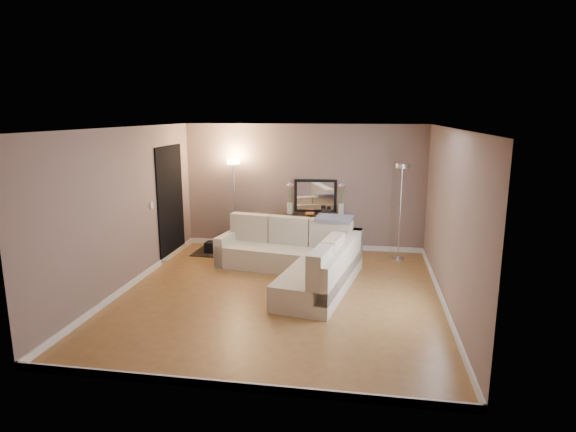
% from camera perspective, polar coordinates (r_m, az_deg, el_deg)
% --- Properties ---
extents(floor, '(5.00, 5.50, 0.01)m').
position_cam_1_polar(floor, '(7.72, -0.97, -9.28)').
color(floor, olive).
rests_on(floor, ground).
extents(ceiling, '(5.00, 5.50, 0.01)m').
position_cam_1_polar(ceiling, '(7.19, -1.05, 10.46)').
color(ceiling, white).
rests_on(ceiling, ground).
extents(wall_back, '(5.00, 0.02, 2.60)m').
position_cam_1_polar(wall_back, '(10.03, 1.82, 3.44)').
color(wall_back, gray).
rests_on(wall_back, ground).
extents(wall_front, '(5.00, 0.02, 2.60)m').
position_cam_1_polar(wall_front, '(4.75, -7.02, -6.55)').
color(wall_front, gray).
rests_on(wall_front, ground).
extents(wall_left, '(0.02, 5.50, 2.60)m').
position_cam_1_polar(wall_left, '(8.17, -18.60, 0.81)').
color(wall_left, gray).
rests_on(wall_left, ground).
extents(wall_right, '(0.02, 5.50, 2.60)m').
position_cam_1_polar(wall_right, '(7.34, 18.66, -0.44)').
color(wall_right, gray).
rests_on(wall_right, ground).
extents(baseboard_back, '(5.00, 0.03, 0.10)m').
position_cam_1_polar(baseboard_back, '(10.27, 1.75, -3.49)').
color(baseboard_back, white).
rests_on(baseboard_back, ground).
extents(baseboard_front, '(5.00, 0.03, 0.10)m').
position_cam_1_polar(baseboard_front, '(5.31, -6.57, -19.37)').
color(baseboard_front, white).
rests_on(baseboard_front, ground).
extents(baseboard_left, '(0.03, 5.50, 0.10)m').
position_cam_1_polar(baseboard_left, '(8.48, -17.88, -7.50)').
color(baseboard_left, white).
rests_on(baseboard_left, ground).
extents(baseboard_right, '(0.03, 5.50, 0.10)m').
position_cam_1_polar(baseboard_right, '(7.69, 17.84, -9.56)').
color(baseboard_right, white).
rests_on(baseboard_right, ground).
extents(doorway, '(0.02, 1.20, 2.20)m').
position_cam_1_polar(doorway, '(9.70, -13.72, 1.60)').
color(doorway, black).
rests_on(doorway, ground).
extents(switch_plate, '(0.02, 0.08, 0.12)m').
position_cam_1_polar(switch_plate, '(8.92, -15.87, 1.24)').
color(switch_plate, white).
rests_on(switch_plate, ground).
extents(sectional_sofa, '(2.72, 2.91, 0.92)m').
position_cam_1_polar(sectional_sofa, '(8.42, 1.30, -4.98)').
color(sectional_sofa, beige).
rests_on(sectional_sofa, floor).
extents(throw_blanket, '(0.70, 0.46, 0.09)m').
position_cam_1_polar(throw_blanket, '(8.73, 5.50, -0.27)').
color(throw_blanket, slate).
rests_on(throw_blanket, sectional_sofa).
extents(console_table, '(1.27, 0.46, 0.76)m').
position_cam_1_polar(console_table, '(9.97, 2.78, -1.72)').
color(console_table, black).
rests_on(console_table, floor).
extents(leaning_mirror, '(0.88, 0.13, 0.69)m').
position_cam_1_polar(leaning_mirror, '(9.98, 3.27, 2.40)').
color(leaning_mirror, black).
rests_on(leaning_mirror, console_table).
extents(table_decor, '(0.53, 0.13, 0.12)m').
position_cam_1_polar(table_decor, '(9.85, 3.23, 0.37)').
color(table_decor, orange).
rests_on(table_decor, console_table).
extents(flower_vase_left, '(0.15, 0.13, 0.65)m').
position_cam_1_polar(flower_vase_left, '(9.85, 0.21, 1.84)').
color(flower_vase_left, silver).
rests_on(flower_vase_left, console_table).
extents(flower_vase_right, '(0.15, 0.13, 0.65)m').
position_cam_1_polar(flower_vase_right, '(9.85, 6.32, 1.77)').
color(flower_vase_right, silver).
rests_on(flower_vase_right, console_table).
extents(floor_lamp_lit, '(0.27, 0.27, 1.87)m').
position_cam_1_polar(floor_lamp_lit, '(10.07, -6.42, 3.51)').
color(floor_lamp_lit, silver).
rests_on(floor_lamp_lit, floor).
extents(floor_lamp_unlit, '(0.32, 0.32, 1.88)m').
position_cam_1_polar(floor_lamp_unlit, '(9.42, 13.26, 2.73)').
color(floor_lamp_unlit, silver).
rests_on(floor_lamp_unlit, floor).
extents(charcoal_rug, '(1.25, 0.96, 0.02)m').
position_cam_1_polar(charcoal_rug, '(10.06, -7.42, -4.18)').
color(charcoal_rug, black).
rests_on(charcoal_rug, floor).
extents(black_bag, '(0.35, 0.26, 0.22)m').
position_cam_1_polar(black_bag, '(10.00, -8.74, -3.68)').
color(black_bag, black).
rests_on(black_bag, charcoal_rug).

